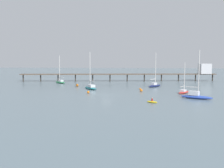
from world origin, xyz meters
TOP-DOWN VIEW (x-y plane):
  - ground_plane at (0.00, 0.00)m, footprint 400.00×400.00m
  - pier at (17.58, 45.80)m, footprint 83.03×13.90m
  - sailboat_navy at (14.15, 22.15)m, footprint 5.70×7.19m
  - sailboat_green at (-22.25, 32.20)m, footprint 6.25×6.42m
  - sailboat_blue at (22.76, -4.79)m, footprint 8.01×5.65m
  - sailboat_red at (21.37, 5.50)m, footprint 4.66×6.24m
  - sailboat_teal at (-6.63, 13.07)m, footprint 6.07×7.47m
  - dinghy_yellow at (11.75, -11.92)m, footprint 2.79×2.43m
  - mooring_buoy_outer at (-5.45, 2.43)m, footprint 0.73×0.73m
  - mooring_buoy_mid at (9.15, 12.80)m, footprint 0.57×0.57m
  - mooring_buoy_near at (9.48, 7.87)m, footprint 0.77×0.77m
  - mooring_buoy_far at (-12.77, 20.50)m, footprint 0.90×0.90m

SIDE VIEW (x-z plane):
  - ground_plane at x=0.00m, z-range 0.00..0.00m
  - dinghy_yellow at x=11.75m, z-range -0.36..0.78m
  - mooring_buoy_mid at x=9.15m, z-range 0.00..0.57m
  - mooring_buoy_outer at x=-5.45m, z-range 0.00..0.73m
  - mooring_buoy_near at x=9.48m, z-range 0.00..0.77m
  - mooring_buoy_far at x=-12.77m, z-range 0.00..0.90m
  - sailboat_red at x=21.37m, z-range -3.80..4.91m
  - sailboat_green at x=-22.25m, z-range -4.79..6.13m
  - sailboat_teal at x=-6.63m, z-range -5.24..6.63m
  - sailboat_navy at x=14.15m, z-range -5.16..6.59m
  - sailboat_blue at x=22.76m, z-range -5.16..6.71m
  - pier at x=17.58m, z-range 0.31..7.82m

